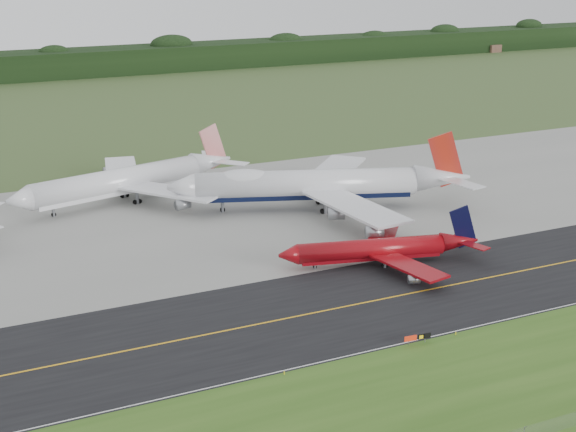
% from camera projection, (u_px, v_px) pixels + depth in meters
% --- Properties ---
extents(ground, '(600.00, 600.00, 0.00)m').
position_uv_depth(ground, '(371.00, 291.00, 143.55)').
color(ground, '#3B5226').
rests_on(ground, ground).
extents(grass_verge, '(400.00, 30.00, 0.01)m').
position_uv_depth(grass_verge, '(495.00, 383.00, 113.40)').
color(grass_verge, '#2E5519').
rests_on(grass_verge, ground).
extents(taxiway, '(400.00, 32.00, 0.02)m').
position_uv_depth(taxiway, '(382.00, 299.00, 140.10)').
color(taxiway, black).
rests_on(taxiway, ground).
extents(apron, '(400.00, 78.00, 0.01)m').
position_uv_depth(apron, '(261.00, 210.00, 187.48)').
color(apron, gray).
rests_on(apron, ground).
extents(taxiway_centreline, '(400.00, 0.40, 0.00)m').
position_uv_depth(taxiway_centreline, '(382.00, 299.00, 140.09)').
color(taxiway_centreline, '#EDA616').
rests_on(taxiway_centreline, taxiway).
extents(taxiway_edge_line, '(400.00, 0.25, 0.00)m').
position_uv_depth(taxiway_edge_line, '(433.00, 336.00, 126.74)').
color(taxiway_edge_line, silver).
rests_on(taxiway_edge_line, taxiway).
extents(perimeter_fence, '(320.00, 0.10, 320.00)m').
position_uv_depth(perimeter_fence, '(561.00, 423.00, 101.85)').
color(perimeter_fence, slate).
rests_on(perimeter_fence, ground).
extents(horizon_treeline, '(700.00, 25.00, 12.00)m').
position_uv_depth(horizon_treeline, '(78.00, 64.00, 377.64)').
color(horizon_treeline, black).
rests_on(horizon_treeline, ground).
extents(jet_ba_747, '(69.36, 55.95, 17.92)m').
position_uv_depth(jet_ba_747, '(317.00, 184.00, 185.99)').
color(jet_ba_747, silver).
rests_on(jet_ba_747, ground).
extents(jet_red_737, '(39.89, 31.95, 10.86)m').
position_uv_depth(jet_red_737, '(381.00, 249.00, 154.86)').
color(jet_red_737, maroon).
rests_on(jet_red_737, ground).
extents(jet_star_tail, '(58.86, 48.31, 15.68)m').
position_uv_depth(jet_star_tail, '(129.00, 180.00, 192.35)').
color(jet_star_tail, white).
rests_on(jet_star_tail, ground).
extents(taxiway_sign, '(4.52, 0.59, 1.51)m').
position_uv_depth(taxiway_sign, '(418.00, 337.00, 124.16)').
color(taxiway_sign, slate).
rests_on(taxiway_sign, ground).
extents(edge_marker_left, '(0.16, 0.16, 0.50)m').
position_uv_depth(edge_marker_left, '(284.00, 373.00, 115.47)').
color(edge_marker_left, yellow).
rests_on(edge_marker_left, ground).
extents(edge_marker_center, '(0.16, 0.16, 0.50)m').
position_uv_depth(edge_marker_center, '(456.00, 333.00, 127.25)').
color(edge_marker_center, yellow).
rests_on(edge_marker_center, ground).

